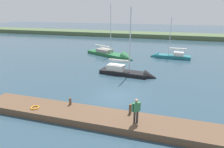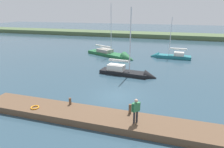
{
  "view_description": "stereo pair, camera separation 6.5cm",
  "coord_description": "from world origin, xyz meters",
  "px_view_note": "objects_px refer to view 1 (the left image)",
  "views": [
    {
      "loc": [
        -4.29,
        16.17,
        7.86
      ],
      "look_at": [
        0.73,
        -0.72,
        1.96
      ],
      "focal_mm": 30.8,
      "sensor_mm": 36.0,
      "label": 1
    },
    {
      "loc": [
        -4.35,
        16.15,
        7.86
      ],
      "look_at": [
        0.73,
        -0.72,
        1.96
      ],
      "focal_mm": 30.8,
      "sensor_mm": 36.0,
      "label": 2
    }
  ],
  "objects_px": {
    "sailboat_inner_slip": "(130,73)",
    "person_on_dock": "(136,109)",
    "mooring_post_near": "(70,101)",
    "sailboat_far_right": "(168,57)",
    "sailboat_near_dock": "(114,56)",
    "mooring_post_far": "(130,109)",
    "life_ring_buoy": "(35,108)"
  },
  "relations": [
    {
      "from": "person_on_dock",
      "to": "sailboat_near_dock",
      "type": "bearing_deg",
      "value": -20.93
    },
    {
      "from": "sailboat_far_right",
      "to": "sailboat_inner_slip",
      "type": "relative_size",
      "value": 0.83
    },
    {
      "from": "sailboat_inner_slip",
      "to": "life_ring_buoy",
      "type": "bearing_deg",
      "value": -108.91
    },
    {
      "from": "mooring_post_far",
      "to": "sailboat_far_right",
      "type": "xyz_separation_m",
      "value": [
        -2.33,
        -21.14,
        -0.67
      ]
    },
    {
      "from": "sailboat_far_right",
      "to": "sailboat_near_dock",
      "type": "height_order",
      "value": "sailboat_near_dock"
    },
    {
      "from": "mooring_post_near",
      "to": "sailboat_far_right",
      "type": "height_order",
      "value": "sailboat_far_right"
    },
    {
      "from": "mooring_post_near",
      "to": "sailboat_near_dock",
      "type": "height_order",
      "value": "sailboat_near_dock"
    },
    {
      "from": "sailboat_inner_slip",
      "to": "mooring_post_near",
      "type": "bearing_deg",
      "value": -100.18
    },
    {
      "from": "mooring_post_far",
      "to": "life_ring_buoy",
      "type": "bearing_deg",
      "value": 10.41
    },
    {
      "from": "mooring_post_far",
      "to": "sailboat_inner_slip",
      "type": "distance_m",
      "value": 10.37
    },
    {
      "from": "mooring_post_far",
      "to": "mooring_post_near",
      "type": "bearing_deg",
      "value": 0.0
    },
    {
      "from": "mooring_post_near",
      "to": "life_ring_buoy",
      "type": "height_order",
      "value": "mooring_post_near"
    },
    {
      "from": "sailboat_far_right",
      "to": "sailboat_near_dock",
      "type": "relative_size",
      "value": 0.75
    },
    {
      "from": "mooring_post_near",
      "to": "sailboat_near_dock",
      "type": "xyz_separation_m",
      "value": [
        1.85,
        -19.34,
        -0.64
      ]
    },
    {
      "from": "mooring_post_far",
      "to": "sailboat_near_dock",
      "type": "bearing_deg",
      "value": -70.63
    },
    {
      "from": "mooring_post_far",
      "to": "person_on_dock",
      "type": "xyz_separation_m",
      "value": [
        -0.61,
        1.13,
        0.67
      ]
    },
    {
      "from": "sailboat_near_dock",
      "to": "person_on_dock",
      "type": "xyz_separation_m",
      "value": [
        -7.41,
        20.47,
        1.4
      ]
    },
    {
      "from": "sailboat_far_right",
      "to": "sailboat_inner_slip",
      "type": "distance_m",
      "value": 11.84
    },
    {
      "from": "sailboat_far_right",
      "to": "person_on_dock",
      "type": "bearing_deg",
      "value": 88.36
    },
    {
      "from": "sailboat_far_right",
      "to": "mooring_post_far",
      "type": "bearing_deg",
      "value": 86.49
    },
    {
      "from": "sailboat_far_right",
      "to": "sailboat_inner_slip",
      "type": "bearing_deg",
      "value": 71.0
    },
    {
      "from": "mooring_post_far",
      "to": "sailboat_inner_slip",
      "type": "height_order",
      "value": "sailboat_inner_slip"
    },
    {
      "from": "sailboat_inner_slip",
      "to": "mooring_post_far",
      "type": "bearing_deg",
      "value": -72.81
    },
    {
      "from": "person_on_dock",
      "to": "mooring_post_near",
      "type": "bearing_deg",
      "value": 37.71
    },
    {
      "from": "mooring_post_near",
      "to": "sailboat_far_right",
      "type": "distance_m",
      "value": 22.36
    },
    {
      "from": "mooring_post_near",
      "to": "sailboat_far_right",
      "type": "relative_size",
      "value": 0.08
    },
    {
      "from": "mooring_post_far",
      "to": "sailboat_inner_slip",
      "type": "bearing_deg",
      "value": -78.51
    },
    {
      "from": "sailboat_far_right",
      "to": "person_on_dock",
      "type": "height_order",
      "value": "sailboat_far_right"
    },
    {
      "from": "sailboat_far_right",
      "to": "sailboat_inner_slip",
      "type": "height_order",
      "value": "sailboat_inner_slip"
    },
    {
      "from": "mooring_post_near",
      "to": "person_on_dock",
      "type": "relative_size",
      "value": 0.32
    },
    {
      "from": "sailboat_inner_slip",
      "to": "person_on_dock",
      "type": "distance_m",
      "value": 11.66
    },
    {
      "from": "sailboat_far_right",
      "to": "life_ring_buoy",
      "type": "bearing_deg",
      "value": 69.54
    }
  ]
}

